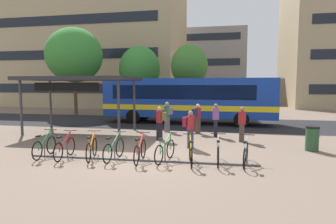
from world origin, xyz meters
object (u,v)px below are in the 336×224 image
commuter_navy_pack_5 (197,116)px  commuter_maroon_pack_6 (190,127)px  street_tree_0 (74,55)px  street_tree_2 (140,69)px  city_bus (189,99)px  parked_bicycle_green_0 (45,147)px  transit_shelter (80,80)px  parked_bicycle_green_3 (114,150)px  commuter_navy_pack_3 (242,122)px  commuter_grey_pack_2 (167,115)px  trash_bin (312,138)px  parked_bicycle_red_1 (65,148)px  parked_bicycle_orange_2 (92,149)px  parked_bicycle_red_4 (140,151)px  commuter_olive_pack_1 (160,121)px  street_tree_1 (189,66)px  parked_bicycle_silver_8 (246,154)px  parked_bicycle_yellow_6 (191,153)px  parked_bicycle_white_7 (218,153)px  commuter_black_pack_4 (216,118)px  parked_bicycle_green_5 (165,151)px

commuter_navy_pack_5 → commuter_maroon_pack_6: (0.03, -3.82, -0.04)m
street_tree_0 → street_tree_2: bearing=20.6°
city_bus → street_tree_2: street_tree_2 is taller
parked_bicycle_green_0 → transit_shelter: (-1.41, 5.42, 2.63)m
parked_bicycle_green_3 → commuter_navy_pack_3: (4.78, 4.44, 0.59)m
parked_bicycle_green_0 → street_tree_2: (-1.29, 16.64, 3.85)m
commuter_grey_pack_2 → street_tree_2: (-4.71, 9.95, 3.22)m
trash_bin → parked_bicycle_green_3: bearing=-158.2°
parked_bicycle_green_3 → commuter_navy_pack_3: bearing=-43.3°
parked_bicycle_red_1 → commuter_grey_pack_2: 7.23m
parked_bicycle_orange_2 → street_tree_0: size_ratio=0.21×
parked_bicycle_red_4 → commuter_olive_pack_1: size_ratio=1.03×
commuter_navy_pack_3 → street_tree_1: street_tree_1 is taller
parked_bicycle_orange_2 → parked_bicycle_red_4: (1.86, 0.01, 0.00)m
parked_bicycle_silver_8 → commuter_navy_pack_5: commuter_navy_pack_5 is taller
parked_bicycle_red_1 → parked_bicycle_green_3: same height
parked_bicycle_green_0 → parked_bicycle_yellow_6: (5.59, 0.08, 0.00)m
commuter_grey_pack_2 → trash_bin: size_ratio=1.70×
parked_bicycle_green_3 → commuter_grey_pack_2: (0.66, 6.58, 0.63)m
commuter_navy_pack_3 → parked_bicycle_white_7: bearing=-0.6°
transit_shelter → commuter_maroon_pack_6: bearing=-24.3°
parked_bicycle_red_1 → parked_bicycle_yellow_6: 4.71m
commuter_olive_pack_1 → commuter_grey_pack_2: commuter_grey_pack_2 is taller
commuter_black_pack_4 → commuter_grey_pack_2: bearing=-114.2°
parked_bicycle_white_7 → street_tree_1: size_ratio=0.28×
parked_bicycle_yellow_6 → parked_bicycle_green_0: bearing=81.2°
parked_bicycle_green_0 → street_tree_0: street_tree_0 is taller
parked_bicycle_red_1 → parked_bicycle_orange_2: 1.04m
parked_bicycle_green_5 → parked_bicycle_silver_8: same height
parked_bicycle_orange_2 → street_tree_1: 15.98m
commuter_maroon_pack_6 → parked_bicycle_white_7: bearing=-63.0°
parked_bicycle_white_7 → street_tree_0: 20.15m
parked_bicycle_yellow_6 → commuter_grey_pack_2: commuter_grey_pack_2 is taller
commuter_olive_pack_1 → street_tree_0: (-10.41, 10.37, 4.48)m
parked_bicycle_white_7 → street_tree_2: 18.48m
commuter_navy_pack_3 → commuter_maroon_pack_6: (-2.31, -1.90, -0.04)m
parked_bicycle_red_4 → commuter_black_pack_4: size_ratio=0.98×
parked_bicycle_green_5 → parked_bicycle_white_7: 1.87m
parked_bicycle_red_4 → commuter_navy_pack_3: size_ratio=1.02×
transit_shelter → trash_bin: transit_shelter is taller
street_tree_0 → commuter_maroon_pack_6: bearing=-44.5°
parked_bicycle_red_4 → street_tree_0: bearing=33.3°
transit_shelter → commuter_navy_pack_5: transit_shelter is taller
transit_shelter → city_bus: bearing=41.4°
parked_bicycle_green_0 → commuter_olive_pack_1: bearing=-46.5°
commuter_grey_pack_2 → commuter_navy_pack_3: commuter_grey_pack_2 is taller
parked_bicycle_green_3 → commuter_maroon_pack_6: size_ratio=1.06×
parked_bicycle_red_1 → commuter_maroon_pack_6: size_ratio=1.06×
parked_bicycle_green_5 → commuter_maroon_pack_6: bearing=-2.1°
commuter_olive_pack_1 → commuter_grey_pack_2: 2.53m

